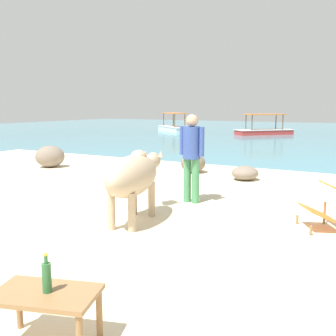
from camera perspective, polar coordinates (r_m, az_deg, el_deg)
name	(u,v)px	position (r m, az deg, el deg)	size (l,w,h in m)	color
sand_beach	(53,232)	(5.89, -16.54, -9.01)	(18.00, 14.00, 0.04)	beige
water_surface	(310,135)	(26.26, 20.08, 4.61)	(60.00, 36.00, 0.03)	teal
cow	(134,176)	(5.94, -5.05, -1.12)	(0.87, 1.96, 1.09)	tan
low_bench_table	(46,301)	(3.14, -17.47, -18.08)	(0.86, 0.65, 0.43)	olive
bottle	(47,277)	(3.05, -17.34, -14.95)	(0.07, 0.07, 0.30)	#2D6B38
deck_chair_far	(330,203)	(6.07, 22.61, -4.81)	(0.93, 0.85, 0.68)	olive
person_standing	(192,152)	(7.10, 3.49, 2.42)	(0.51, 0.32, 1.62)	#428956
shore_rock_large	(50,156)	(11.79, -16.91, 1.62)	(0.83, 0.67, 0.63)	gray
shore_rock_medium	(245,173)	(9.55, 11.22, -0.72)	(0.66, 0.63, 0.34)	gray
shore_rock_small	(193,163)	(10.42, 3.69, 0.73)	(0.66, 0.65, 0.51)	#756651
boat_red	(264,130)	(25.27, 13.89, 5.41)	(3.37, 3.45, 1.29)	#C63833
boat_white	(174,127)	(28.14, 0.87, 6.02)	(3.56, 3.24, 1.29)	white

